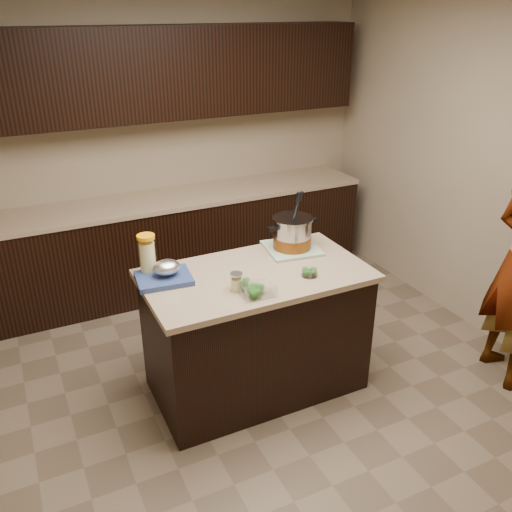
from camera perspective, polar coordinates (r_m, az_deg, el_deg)
The scene contains 12 objects.
ground_plane at distance 3.99m, azimuth 0.00°, elevation -13.37°, with size 4.00×4.00×0.00m, color brown.
room_shell at distance 3.22m, azimuth 0.00°, elevation 11.27°, with size 4.04×4.04×2.72m.
back_cabinets at distance 5.00m, azimuth -8.76°, elevation 6.81°, with size 3.60×0.63×2.33m.
island at distance 3.73m, azimuth 0.00°, elevation -7.92°, with size 1.46×0.81×0.90m.
dish_towel at distance 3.84m, azimuth 3.80°, elevation 0.82°, with size 0.36×0.36×0.02m, color #5C8A5D.
stock_pot at distance 3.80m, azimuth 3.84°, elevation 2.25°, with size 0.40×0.30×0.40m.
lemonade_pitcher at distance 3.49m, azimuth -11.35°, elevation -0.10°, with size 0.14×0.14×0.27m.
mason_jar at distance 3.27m, azimuth -2.07°, elevation -2.78°, with size 0.09×0.09×0.12m.
broccoli_tub_left at distance 3.31m, azimuth -1.55°, elevation -2.99°, with size 0.13×0.13×0.05m.
broccoli_tub_right at distance 3.48m, azimuth 5.65°, elevation -1.75°, with size 0.10×0.10×0.05m.
broccoli_tub_rect at distance 3.23m, azimuth 0.18°, elevation -3.62°, with size 0.21×0.16×0.07m.
blue_tray at distance 3.44m, azimuth -9.56°, elevation -1.90°, with size 0.36×0.30×0.13m.
Camera 1 is at (-1.36, -2.82, 2.48)m, focal length 38.00 mm.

